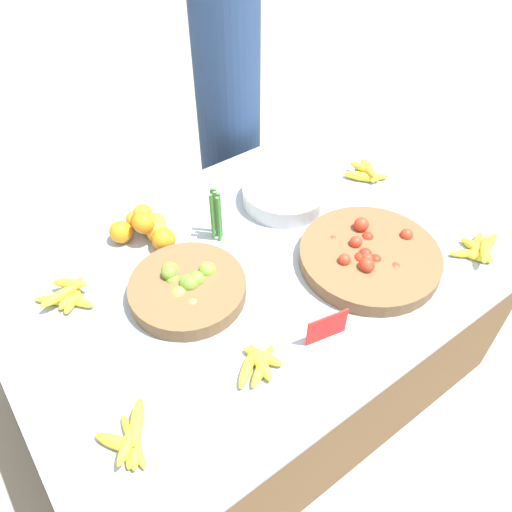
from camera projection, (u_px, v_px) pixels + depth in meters
The scene contains 14 objects.
ground_plane at pixel (256, 368), 2.12m from camera, with size 12.00×12.00×0.00m, color gray.
market_table at pixel (256, 323), 1.89m from camera, with size 1.64×1.15×0.63m.
lime_bowl at pixel (187, 288), 1.56m from camera, with size 0.37×0.37×0.09m.
tomato_basket at pixel (369, 257), 1.66m from camera, with size 0.47×0.47×0.10m.
orange_pile at pixel (148, 227), 1.74m from camera, with size 0.20×0.24×0.13m.
metal_bowl at pixel (285, 194), 1.89m from camera, with size 0.32×0.32×0.07m.
price_sign at pixel (327, 327), 1.43m from camera, with size 0.13×0.03×0.10m.
veg_bundle at pixel (216, 214), 1.71m from camera, with size 0.04×0.06×0.19m.
banana_bunch_front_center at pixel (131, 438), 1.23m from camera, with size 0.16×0.17×0.06m.
banana_bunch_front_right at pixel (365, 172), 2.00m from camera, with size 0.17×0.16×0.06m.
banana_bunch_front_left at pixel (67, 296), 1.55m from camera, with size 0.17×0.16×0.06m.
banana_bunch_middle_left at pixel (259, 363), 1.39m from camera, with size 0.17×0.14×0.03m.
banana_bunch_back_center at pixel (480, 249), 1.70m from camera, with size 0.20×0.14×0.05m.
vendor_person at pixel (228, 110), 2.25m from camera, with size 0.29×0.29×1.52m.
Camera 1 is at (-0.68, -0.92, 1.84)m, focal length 35.00 mm.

